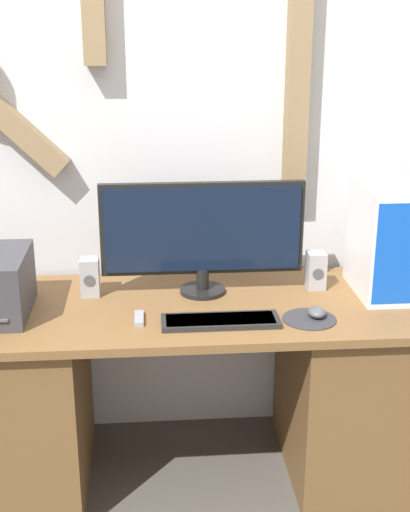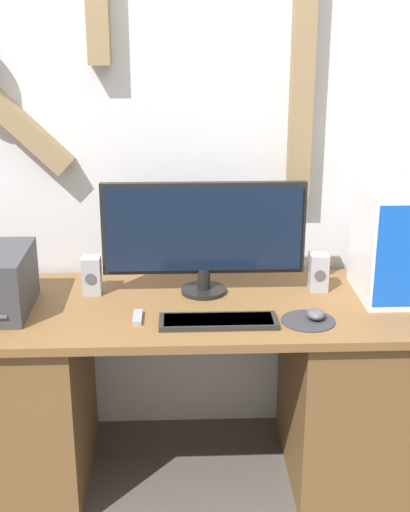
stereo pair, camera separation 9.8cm
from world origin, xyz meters
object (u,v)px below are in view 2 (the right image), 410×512
object	(u,v)px
mouse	(316,314)
speaker_right	(318,272)
computer_tower	(389,242)
speaker_left	(92,275)
remote_control	(138,317)
monitor	(204,232)
keyboard	(218,321)

from	to	relation	value
mouse	speaker_right	bearing A→B (deg)	77.98
computer_tower	speaker_left	distance (m)	1.09
speaker_right	remote_control	distance (m)	0.71
mouse	remote_control	distance (m)	0.60
monitor	computer_tower	world-z (taller)	monitor
keyboard	mouse	size ratio (longest dim) A/B	5.05
computer_tower	speaker_right	size ratio (longest dim) A/B	2.87
keyboard	remote_control	world-z (taller)	keyboard
computer_tower	speaker_right	xyz separation A→B (m)	(-0.24, 0.06, -0.13)
mouse	remote_control	xyz separation A→B (m)	(-0.60, 0.03, -0.01)
speaker_left	computer_tower	bearing A→B (deg)	-3.03
monitor	mouse	bearing A→B (deg)	-35.78
mouse	speaker_right	xyz separation A→B (m)	(0.06, 0.27, 0.05)
keyboard	mouse	xyz separation A→B (m)	(0.33, 0.02, 0.01)
monitor	keyboard	distance (m)	0.36
mouse	remote_control	size ratio (longest dim) A/B	0.73
computer_tower	speaker_right	bearing A→B (deg)	166.45
monitor	speaker_left	world-z (taller)	monitor
keyboard	speaker_left	xyz separation A→B (m)	(-0.45, 0.29, 0.06)
mouse	remote_control	bearing A→B (deg)	177.44
computer_tower	speaker_left	xyz separation A→B (m)	(-1.08, 0.06, -0.13)
monitor	speaker_right	xyz separation A→B (m)	(0.43, 0.01, -0.16)
speaker_right	remote_control	bearing A→B (deg)	-159.59
remote_control	keyboard	bearing A→B (deg)	-9.77
mouse	speaker_left	xyz separation A→B (m)	(-0.78, 0.27, 0.05)
remote_control	speaker_right	bearing A→B (deg)	20.41
computer_tower	speaker_left	size ratio (longest dim) A/B	2.87
computer_tower	speaker_right	distance (m)	0.28
speaker_right	computer_tower	bearing A→B (deg)	-13.55
keyboard	computer_tower	distance (m)	0.70
mouse	speaker_left	world-z (taller)	speaker_left
mouse	computer_tower	world-z (taller)	computer_tower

